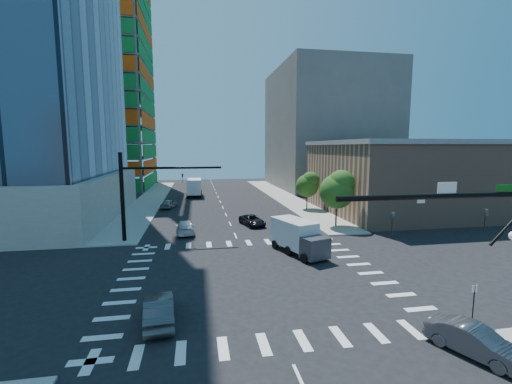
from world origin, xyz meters
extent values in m
plane|color=black|center=(0.00, 0.00, 0.00)|extent=(160.00, 160.00, 0.00)
cube|color=silver|center=(0.00, 0.00, 0.01)|extent=(20.00, 20.00, 0.01)
cube|color=gray|center=(12.50, 40.00, 0.07)|extent=(5.00, 60.00, 0.15)
cube|color=gray|center=(-12.50, 40.00, 0.07)|extent=(5.00, 60.00, 0.15)
cube|color=#178332|center=(-14.90, 62.00, 24.50)|extent=(0.12, 24.00, 49.00)
cube|color=#E7500D|center=(-27.50, 49.40, 24.50)|extent=(24.00, 0.12, 49.00)
cube|color=#A0755D|center=(25.00, 22.00, 5.00)|extent=(20.00, 22.00, 10.00)
cube|color=slate|center=(25.00, 22.00, 10.30)|extent=(20.50, 22.50, 0.60)
cube|color=#5B5752|center=(27.00, 55.00, 14.00)|extent=(24.00, 30.00, 28.00)
cylinder|color=black|center=(6.50, -11.50, 7.55)|extent=(10.00, 0.24, 0.24)
imported|color=black|center=(8.50, -11.50, 6.45)|extent=(0.16, 0.20, 1.00)
imported|color=black|center=(4.00, -11.50, 6.45)|extent=(0.16, 0.20, 1.00)
cube|color=white|center=(6.50, -11.50, 7.90)|extent=(0.90, 0.04, 0.50)
cube|color=#0C5A12|center=(9.50, -11.50, 7.85)|extent=(1.10, 0.04, 0.28)
cylinder|color=black|center=(-11.50, 11.50, 4.65)|extent=(0.40, 0.40, 9.00)
cylinder|color=black|center=(-6.50, 11.50, 7.55)|extent=(10.00, 0.24, 0.24)
imported|color=black|center=(-5.50, 11.50, 6.45)|extent=(0.16, 0.20, 1.00)
cylinder|color=#382316|center=(12.50, 14.00, 1.29)|extent=(0.20, 0.20, 2.27)
sphere|color=#1C4B14|center=(12.50, 14.00, 4.38)|extent=(4.16, 4.16, 4.16)
sphere|color=#3D6A23|center=(12.90, 13.70, 5.35)|extent=(3.25, 3.25, 3.25)
cylinder|color=#382316|center=(12.80, 26.00, 1.11)|extent=(0.20, 0.20, 1.92)
sphere|color=#1C4B14|center=(12.80, 26.00, 3.72)|extent=(3.52, 3.52, 3.52)
sphere|color=#3D6A23|center=(13.20, 25.70, 4.55)|extent=(2.75, 2.75, 2.75)
cylinder|color=black|center=(10.70, -9.00, 1.10)|extent=(0.06, 0.06, 2.20)
cube|color=silver|center=(10.70, -9.00, 2.00)|extent=(0.30, 0.03, 0.40)
imported|color=#535258|center=(8.50, -11.56, 0.70)|extent=(3.13, 4.47, 1.40)
imported|color=black|center=(2.63, 16.61, 0.64)|extent=(3.19, 5.00, 1.28)
imported|color=silver|center=(-5.44, 13.98, 0.73)|extent=(2.18, 5.08, 1.46)
imported|color=gray|center=(-8.50, 30.77, 0.71)|extent=(2.72, 4.48, 1.42)
imported|color=#414146|center=(-6.29, -5.87, 0.74)|extent=(2.01, 4.61, 1.47)
cube|color=silver|center=(5.00, 4.48, 1.79)|extent=(3.65, 5.18, 2.44)
cube|color=#38383F|center=(5.00, 4.48, 1.18)|extent=(2.59, 2.30, 1.79)
cube|color=white|center=(-4.53, 43.84, 2.09)|extent=(2.76, 5.55, 2.86)
cube|color=#38383F|center=(-4.53, 43.84, 1.37)|extent=(2.57, 2.03, 2.09)
camera|label=1|loc=(-4.08, -24.42, 9.63)|focal=24.00mm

